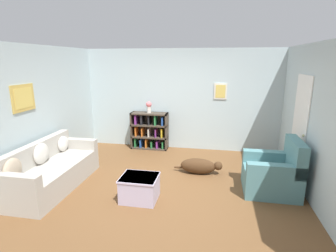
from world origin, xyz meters
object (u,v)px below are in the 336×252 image
(couch, at_px, (51,171))
(dog, at_px, (199,166))
(recliner_chair, at_px, (274,174))
(vase, at_px, (149,107))
(coffee_table, at_px, (140,187))
(bookshelf, at_px, (150,131))

(couch, height_order, dog, couch)
(couch, relative_size, recliner_chair, 2.04)
(recliner_chair, relative_size, vase, 3.34)
(couch, bearing_deg, dog, 22.37)
(vase, bearing_deg, dog, -44.08)
(dog, bearing_deg, coffee_table, -126.30)
(recliner_chair, xyz_separation_m, coffee_table, (-2.28, -0.71, -0.12))
(couch, bearing_deg, recliner_chair, 7.91)
(coffee_table, bearing_deg, recliner_chair, 17.30)
(coffee_table, height_order, dog, coffee_table)
(recliner_chair, relative_size, coffee_table, 1.60)
(bookshelf, height_order, dog, bookshelf)
(recliner_chair, distance_m, coffee_table, 2.39)
(dog, bearing_deg, bookshelf, 135.43)
(couch, relative_size, bookshelf, 2.07)
(recliner_chair, bearing_deg, vase, 145.43)
(vase, bearing_deg, coffee_table, -78.92)
(bookshelf, distance_m, coffee_table, 2.72)
(bookshelf, relative_size, recliner_chair, 0.99)
(bookshelf, xyz_separation_m, vase, (-0.00, -0.02, 0.66))
(bookshelf, xyz_separation_m, recliner_chair, (2.79, -1.95, -0.13))
(dog, bearing_deg, recliner_chair, -21.56)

